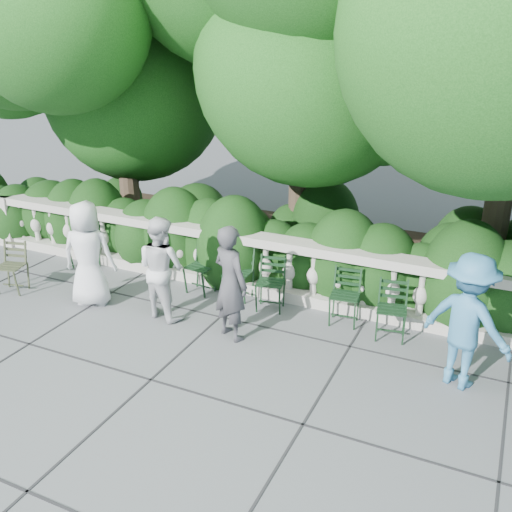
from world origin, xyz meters
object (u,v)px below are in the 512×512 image
at_px(chair_c, 268,313).
at_px(person_casual_man, 161,268).
at_px(chair_b, 81,270).
at_px(person_older_blue, 467,322).
at_px(chair_weathered, 10,295).
at_px(person_businessman, 88,254).
at_px(chair_a, 196,295).
at_px(person_woman_grey, 231,283).
at_px(chair_e, 341,328).
at_px(chair_d, 234,302).
at_px(chair_f, 389,343).

bearing_deg(chair_c, person_casual_man, -164.88).
bearing_deg(chair_b, person_older_blue, -1.68).
xyz_separation_m(chair_weathered, person_businessman, (1.41, 0.37, 0.83)).
bearing_deg(chair_c, chair_a, 165.40).
height_order(chair_a, person_woman_grey, person_woman_grey).
bearing_deg(person_woman_grey, chair_e, -122.96).
bearing_deg(person_woman_grey, person_businessman, 23.89).
xyz_separation_m(chair_d, person_casual_man, (-0.75, -0.84, 0.78)).
height_order(chair_c, chair_e, same).
xyz_separation_m(person_businessman, person_woman_grey, (2.44, 0.00, -0.01)).
bearing_deg(chair_f, person_businessman, 178.50).
bearing_deg(chair_e, chair_f, -18.15).
distance_m(chair_e, chair_weathered, 5.33).
height_order(chair_weathered, person_older_blue, person_older_blue).
xyz_separation_m(chair_d, chair_weathered, (-3.40, -1.34, 0.00)).
xyz_separation_m(chair_a, chair_b, (-2.38, 0.01, 0.00)).
height_order(chair_e, person_older_blue, person_older_blue).
xyz_separation_m(chair_f, person_woman_grey, (-2.05, -0.74, 0.82)).
distance_m(chair_c, person_casual_man, 1.75).
bearing_deg(chair_b, chair_a, 4.59).
distance_m(chair_d, chair_f, 2.51).
xyz_separation_m(chair_a, person_older_blue, (4.15, -0.73, 0.84)).
bearing_deg(chair_a, chair_b, -174.04).
xyz_separation_m(chair_b, person_woman_grey, (3.49, -0.91, 0.82)).
relative_size(chair_a, chair_weathered, 1.00).
distance_m(chair_a, chair_d, 0.67).
relative_size(person_woman_grey, person_casual_man, 1.06).
xyz_separation_m(chair_e, person_woman_grey, (-1.33, -0.87, 0.82)).
distance_m(chair_d, chair_weathered, 3.66).
bearing_deg(chair_c, chair_d, 156.39).
height_order(chair_b, chair_c, same).
bearing_deg(person_businessman, chair_c, -179.96).
distance_m(chair_d, person_woman_grey, 1.35).
height_order(chair_weathered, person_casual_man, person_casual_man).
bearing_deg(chair_d, person_older_blue, -14.01).
bearing_deg(person_older_blue, chair_weathered, 26.10).
height_order(chair_e, chair_weathered, same).
distance_m(chair_weathered, person_older_blue, 6.95).
xyz_separation_m(chair_c, person_businessman, (-2.63, -0.84, 0.83)).
height_order(chair_c, chair_f, same).
xyz_separation_m(chair_f, person_businessman, (-4.49, -0.74, 0.83)).
height_order(chair_d, person_casual_man, person_casual_man).
xyz_separation_m(chair_weathered, person_woman_grey, (3.85, 0.37, 0.82)).
distance_m(chair_f, person_businessman, 4.62).
distance_m(chair_b, chair_weathered, 1.33).
height_order(chair_b, person_woman_grey, person_woman_grey).
xyz_separation_m(chair_b, chair_weathered, (-0.36, -1.28, 0.00)).
bearing_deg(chair_e, person_casual_man, -170.95).
relative_size(chair_d, person_casual_man, 0.54).
bearing_deg(chair_b, person_businessman, -36.05).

